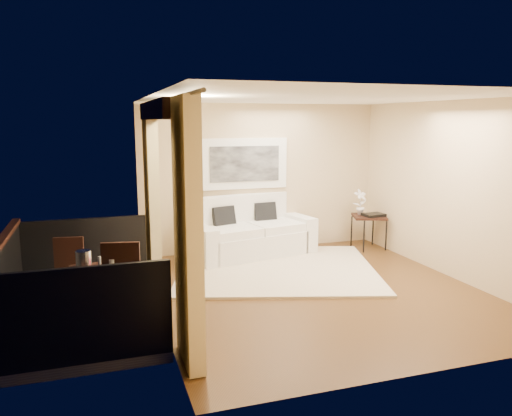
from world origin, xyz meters
TOP-DOWN VIEW (x-y plane):
  - floor at (0.00, 0.00)m, footprint 5.00×5.00m
  - room_shell at (-2.13, 0.00)m, footprint 5.00×6.40m
  - balcony at (-3.31, 0.00)m, footprint 1.81×2.60m
  - curtains at (-2.11, 0.00)m, footprint 0.16×4.80m
  - artwork at (-0.33, 2.46)m, footprint 1.62×0.07m
  - rug at (-0.20, 1.10)m, footprint 3.77×3.50m
  - sofa at (-0.35, 2.10)m, footprint 2.36×1.39m
  - side_table at (1.93, 1.86)m, footprint 0.75×0.75m
  - tray at (1.97, 1.77)m, footprint 0.40×0.31m
  - orchid at (1.79, 1.97)m, footprint 0.27×0.19m
  - bistro_table at (-2.95, -0.34)m, footprint 0.67×0.67m
  - balcony_chair_far at (-3.30, 0.69)m, footprint 0.44×0.44m
  - balcony_chair_near at (-2.72, -0.52)m, footprint 0.51×0.52m
  - ice_bucket at (-3.11, -0.24)m, footprint 0.18×0.18m
  - candle at (-2.86, -0.25)m, footprint 0.06×0.06m
  - vase at (-2.94, -0.48)m, footprint 0.04×0.04m
  - glass_a at (-2.81, -0.44)m, footprint 0.06×0.06m
  - glass_b at (-2.83, -0.28)m, footprint 0.06×0.06m

SIDE VIEW (x-z plane):
  - floor at x=0.00m, z-range 0.00..0.00m
  - rug at x=-0.20m, z-range 0.00..0.04m
  - balcony at x=-3.31m, z-range -0.41..0.76m
  - sofa at x=-0.35m, z-range -0.16..0.91m
  - balcony_chair_far at x=-3.30m, z-range 0.07..0.95m
  - side_table at x=1.93m, z-range 0.26..0.90m
  - balcony_chair_near at x=-2.72m, z-range 0.08..1.10m
  - bistro_table at x=-2.95m, z-range 0.27..0.97m
  - tray at x=1.97m, z-range 0.64..0.69m
  - candle at x=-2.86m, z-range 0.70..0.77m
  - glass_a at x=-2.81m, z-range 0.70..0.82m
  - glass_b at x=-2.83m, z-range 0.70..0.82m
  - vase at x=-2.94m, z-range 0.70..0.88m
  - ice_bucket at x=-3.11m, z-range 0.70..0.90m
  - orchid at x=1.79m, z-range 0.64..1.12m
  - curtains at x=-2.11m, z-range 0.02..2.66m
  - artwork at x=-0.33m, z-range 1.16..2.08m
  - room_shell at x=-2.13m, z-range 0.02..5.02m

